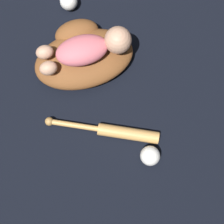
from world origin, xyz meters
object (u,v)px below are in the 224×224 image
object	(u,v)px
baby_figure	(90,48)
baseball	(150,156)
baseball_bat	(116,132)
baseball_glove	(83,55)
baseball_spare	(69,1)

from	to	relation	value
baby_figure	baseball	xyz separation A→B (m)	(0.13, -0.40, -0.10)
baseball_bat	baseball	xyz separation A→B (m)	(0.10, -0.11, 0.01)
baseball_glove	baby_figure	bearing A→B (deg)	-30.97
baby_figure	baseball_spare	size ratio (longest dim) A/B	4.85
baseball_glove	baseball_spare	xyz separation A→B (m)	(-0.01, 0.24, -0.01)
baseball_glove	baby_figure	distance (m)	0.09
baseball_glove	baseball	size ratio (longest dim) A/B	5.42
baby_figure	baseball	bearing A→B (deg)	-71.86
baseball_bat	baseball	world-z (taller)	baseball
baseball	baseball_spare	xyz separation A→B (m)	(-0.17, 0.65, -0.00)
baseball	baseball_spare	distance (m)	0.68
baby_figure	baseball	size ratio (longest dim) A/B	4.73
baseball	baby_figure	bearing A→B (deg)	108.14
baby_figure	baseball	distance (m)	0.43
baseball	baseball_spare	size ratio (longest dim) A/B	1.02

